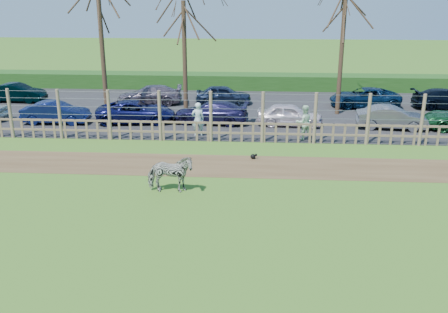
# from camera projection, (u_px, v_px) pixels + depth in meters

# --- Properties ---
(ground) EXTENTS (120.00, 120.00, 0.00)m
(ground) POSITION_uv_depth(u_px,v_px,m) (190.00, 210.00, 16.95)
(ground) COLOR olive
(ground) RESTS_ON ground
(dirt_strip) EXTENTS (34.00, 2.80, 0.01)m
(dirt_strip) POSITION_uv_depth(u_px,v_px,m) (204.00, 165.00, 21.20)
(dirt_strip) COLOR brown
(dirt_strip) RESTS_ON ground
(asphalt) EXTENTS (44.00, 13.00, 0.04)m
(asphalt) POSITION_uv_depth(u_px,v_px,m) (221.00, 110.00, 30.65)
(asphalt) COLOR #232326
(asphalt) RESTS_ON ground
(hedge) EXTENTS (46.00, 2.00, 1.10)m
(hedge) POSITION_uv_depth(u_px,v_px,m) (227.00, 81.00, 37.09)
(hedge) COLOR #1E4716
(hedge) RESTS_ON ground
(fence) EXTENTS (30.16, 0.16, 2.50)m
(fence) POSITION_uv_depth(u_px,v_px,m) (211.00, 126.00, 24.25)
(fence) COLOR brown
(fence) RESTS_ON ground
(tree_left) EXTENTS (4.80, 4.80, 7.88)m
(tree_left) POSITION_uv_depth(u_px,v_px,m) (100.00, 17.00, 27.36)
(tree_left) COLOR #3D2B1E
(tree_left) RESTS_ON ground
(tree_mid) EXTENTS (4.80, 4.80, 6.83)m
(tree_mid) POSITION_uv_depth(u_px,v_px,m) (184.00, 30.00, 28.27)
(tree_mid) COLOR #3D2B1E
(tree_mid) RESTS_ON ground
(tree_right) EXTENTS (4.80, 4.80, 7.35)m
(tree_right) POSITION_uv_depth(u_px,v_px,m) (344.00, 24.00, 28.06)
(tree_right) COLOR #3D2B1E
(tree_right) RESTS_ON ground
(zebra) EXTENTS (1.74, 0.85, 1.44)m
(zebra) POSITION_uv_depth(u_px,v_px,m) (170.00, 174.00, 18.19)
(zebra) COLOR gray
(zebra) RESTS_ON ground
(visitor_a) EXTENTS (0.71, 0.55, 1.72)m
(visitor_a) POSITION_uv_depth(u_px,v_px,m) (198.00, 119.00, 25.02)
(visitor_a) COLOR silver
(visitor_a) RESTS_ON asphalt
(visitor_b) EXTENTS (0.99, 0.86, 1.72)m
(visitor_b) POSITION_uv_depth(u_px,v_px,m) (304.00, 122.00, 24.44)
(visitor_b) COLOR #BAE5C1
(visitor_b) RESTS_ON asphalt
(crow) EXTENTS (0.30, 0.22, 0.25)m
(crow) POSITION_uv_depth(u_px,v_px,m) (253.00, 156.00, 21.97)
(crow) COLOR black
(crow) RESTS_ON ground
(car_1) EXTENTS (3.69, 1.42, 1.20)m
(car_1) POSITION_uv_depth(u_px,v_px,m) (56.00, 113.00, 27.49)
(car_1) COLOR #0D184A
(car_1) RESTS_ON asphalt
(car_2) EXTENTS (4.52, 2.49, 1.20)m
(car_2) POSITION_uv_depth(u_px,v_px,m) (136.00, 112.00, 27.67)
(car_2) COLOR #0E1047
(car_2) RESTS_ON asphalt
(car_3) EXTENTS (4.29, 2.10, 1.20)m
(car_3) POSITION_uv_depth(u_px,v_px,m) (211.00, 112.00, 27.50)
(car_3) COLOR #1A1741
(car_3) RESTS_ON asphalt
(car_4) EXTENTS (3.63, 1.71, 1.20)m
(car_4) POSITION_uv_depth(u_px,v_px,m) (290.00, 115.00, 27.02)
(car_4) COLOR white
(car_4) RESTS_ON asphalt
(car_5) EXTENTS (3.74, 1.61, 1.20)m
(car_5) POSITION_uv_depth(u_px,v_px,m) (392.00, 118.00, 26.42)
(car_5) COLOR slate
(car_5) RESTS_ON asphalt
(car_7) EXTENTS (3.68, 1.38, 1.20)m
(car_7) POSITION_uv_depth(u_px,v_px,m) (17.00, 93.00, 32.67)
(car_7) COLOR black
(car_7) RESTS_ON asphalt
(car_9) EXTENTS (4.32, 2.20, 1.20)m
(car_9) POSITION_uv_depth(u_px,v_px,m) (150.00, 95.00, 31.95)
(car_9) COLOR #625566
(car_9) RESTS_ON asphalt
(car_10) EXTENTS (3.59, 1.59, 1.20)m
(car_10) POSITION_uv_depth(u_px,v_px,m) (223.00, 95.00, 32.05)
(car_10) COLOR #18243E
(car_10) RESTS_ON asphalt
(car_12) EXTENTS (4.37, 2.10, 1.20)m
(car_12) POSITION_uv_depth(u_px,v_px,m) (365.00, 98.00, 31.23)
(car_12) COLOR #0A2241
(car_12) RESTS_ON asphalt
(car_13) EXTENTS (4.21, 1.88, 1.20)m
(car_13) POSITION_uv_depth(u_px,v_px,m) (447.00, 99.00, 30.84)
(car_13) COLOR black
(car_13) RESTS_ON asphalt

